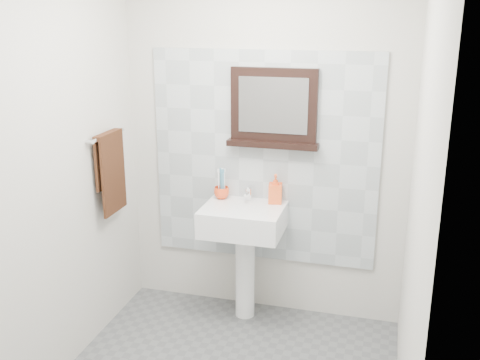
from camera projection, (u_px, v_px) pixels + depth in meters
name	position (u px, v px, depth m)	size (l,w,h in m)	color
back_wall	(264.00, 145.00, 3.92)	(2.00, 0.01, 2.50)	beige
front_wall	(116.00, 289.00, 1.89)	(2.00, 0.01, 2.50)	beige
left_wall	(47.00, 177.00, 3.16)	(0.01, 2.20, 2.50)	beige
right_wall	(418.00, 209.00, 2.65)	(0.01, 2.20, 2.50)	beige
splashback	(264.00, 159.00, 3.94)	(1.60, 0.02, 1.50)	#ABB5B9
pedestal_sink	(244.00, 231.00, 3.90)	(0.55, 0.44, 0.96)	white
toothbrush_cup	(222.00, 193.00, 4.00)	(0.11, 0.11, 0.09)	#FE4B1D
toothbrushes	(222.00, 182.00, 3.97)	(0.05, 0.04, 0.21)	white
soap_dispenser	(275.00, 189.00, 3.89)	(0.09, 0.09, 0.20)	red
framed_mirror	(274.00, 110.00, 3.79)	(0.63, 0.11, 0.54)	black
towel_bar	(107.00, 135.00, 3.69)	(0.07, 0.40, 0.03)	silver
hand_towel	(111.00, 166.00, 3.74)	(0.06, 0.30, 0.55)	#31190D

